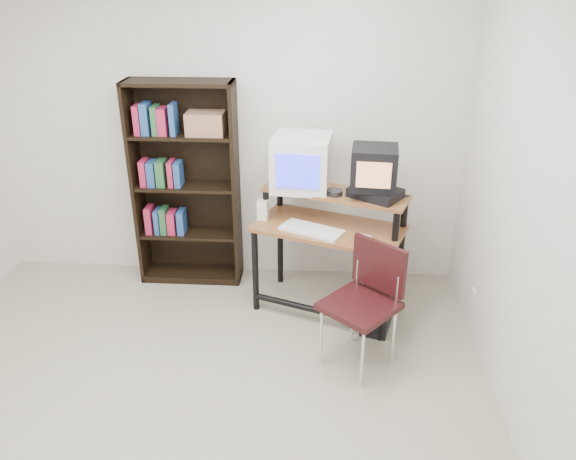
# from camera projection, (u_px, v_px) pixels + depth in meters

# --- Properties ---
(floor) EXTENTS (4.00, 4.00, 0.01)m
(floor) POSITION_uv_depth(u_px,v_px,m) (178.00, 430.00, 3.41)
(floor) COLOR #ACA68E
(floor) RESTS_ON ground
(back_wall) EXTENTS (4.00, 0.01, 2.60)m
(back_wall) POSITION_uv_depth(u_px,v_px,m) (223.00, 131.00, 4.65)
(back_wall) COLOR silver
(back_wall) RESTS_ON floor
(right_wall) EXTENTS (0.01, 4.00, 2.60)m
(right_wall) POSITION_uv_depth(u_px,v_px,m) (559.00, 248.00, 2.73)
(right_wall) COLOR silver
(right_wall) RESTS_ON floor
(computer_desk) EXTENTS (1.24, 0.91, 0.98)m
(computer_desk) POSITION_uv_depth(u_px,v_px,m) (329.00, 232.00, 4.34)
(computer_desk) COLOR brown
(computer_desk) RESTS_ON floor
(crt_monitor) EXTENTS (0.48, 0.48, 0.41)m
(crt_monitor) POSITION_uv_depth(u_px,v_px,m) (302.00, 162.00, 4.31)
(crt_monitor) COLOR silver
(crt_monitor) RESTS_ON computer_desk
(vcr) EXTENTS (0.44, 0.42, 0.08)m
(vcr) POSITION_uv_depth(u_px,v_px,m) (375.00, 194.00, 4.17)
(vcr) COLOR black
(vcr) RESTS_ON computer_desk
(crt_tv) EXTENTS (0.36, 0.36, 0.31)m
(crt_tv) POSITION_uv_depth(u_px,v_px,m) (374.00, 168.00, 4.11)
(crt_tv) COLOR black
(crt_tv) RESTS_ON vcr
(cd_spindle) EXTENTS (0.13, 0.13, 0.05)m
(cd_spindle) POSITION_uv_depth(u_px,v_px,m) (335.00, 193.00, 4.22)
(cd_spindle) COLOR #26262B
(cd_spindle) RESTS_ON computer_desk
(keyboard) EXTENTS (0.51, 0.40, 0.03)m
(keyboard) POSITION_uv_depth(u_px,v_px,m) (312.00, 231.00, 4.22)
(keyboard) COLOR silver
(keyboard) RESTS_ON computer_desk
(mousepad) EXTENTS (0.26, 0.24, 0.01)m
(mousepad) POSITION_uv_depth(u_px,v_px,m) (363.00, 240.00, 4.12)
(mousepad) COLOR black
(mousepad) RESTS_ON computer_desk
(mouse) EXTENTS (0.12, 0.10, 0.03)m
(mouse) POSITION_uv_depth(u_px,v_px,m) (364.00, 238.00, 4.10)
(mouse) COLOR white
(mouse) RESTS_ON mousepad
(desk_speaker) EXTENTS (0.09, 0.09, 0.17)m
(desk_speaker) POSITION_uv_depth(u_px,v_px,m) (263.00, 211.00, 4.40)
(desk_speaker) COLOR silver
(desk_speaker) RESTS_ON computer_desk
(pc_tower) EXTENTS (0.31, 0.49, 0.42)m
(pc_tower) POSITION_uv_depth(u_px,v_px,m) (379.00, 300.00, 4.33)
(pc_tower) COLOR black
(pc_tower) RESTS_ON floor
(school_chair) EXTENTS (0.62, 0.62, 0.88)m
(school_chair) POSITION_uv_depth(u_px,v_px,m) (367.00, 293.00, 3.80)
(school_chair) COLOR black
(school_chair) RESTS_ON floor
(bookshelf) EXTENTS (0.87, 0.29, 1.74)m
(bookshelf) POSITION_uv_depth(u_px,v_px,m) (186.00, 182.00, 4.71)
(bookshelf) COLOR black
(bookshelf) RESTS_ON floor
(wall_outlet) EXTENTS (0.02, 0.08, 0.12)m
(wall_outlet) POSITION_uv_depth(u_px,v_px,m) (473.00, 297.00, 4.20)
(wall_outlet) COLOR beige
(wall_outlet) RESTS_ON right_wall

